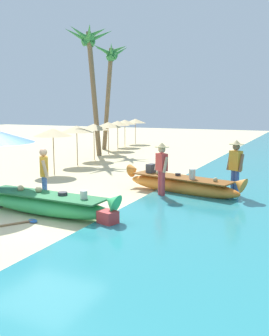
{
  "coord_description": "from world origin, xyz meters",
  "views": [
    {
      "loc": [
        6.17,
        -7.57,
        2.76
      ],
      "look_at": [
        1.21,
        2.86,
        0.9
      ],
      "focal_mm": 40.25,
      "sensor_mm": 36.0,
      "label": 1
    }
  ],
  "objects_px": {
    "person_tourist_customer": "(44,174)",
    "palm_tree_leaning_seaward": "(110,66)",
    "person_vendor_hatted": "(162,166)",
    "cooler_box": "(108,219)",
    "palm_tree_tall_inland": "(90,51)",
    "person_vendor_assistant": "(235,165)",
    "paddle": "(11,224)",
    "boat_orange_midground": "(181,185)",
    "boat_green_foreground": "(44,203)"
  },
  "relations": [
    {
      "from": "person_tourist_customer",
      "to": "palm_tree_leaning_seaward",
      "type": "xyz_separation_m",
      "value": [
        -5.3,
        13.42,
        4.46
      ]
    },
    {
      "from": "boat_orange_midground",
      "to": "person_vendor_hatted",
      "type": "distance_m",
      "value": 1.08
    },
    {
      "from": "boat_orange_midground",
      "to": "cooler_box",
      "type": "bearing_deg",
      "value": -96.58
    },
    {
      "from": "person_tourist_customer",
      "to": "person_vendor_assistant",
      "type": "distance_m",
      "value": 5.71
    },
    {
      "from": "cooler_box",
      "to": "paddle",
      "type": "distance_m",
      "value": 2.31
    },
    {
      "from": "cooler_box",
      "to": "paddle",
      "type": "xyz_separation_m",
      "value": [
        -2.14,
        -0.86,
        -0.17
      ]
    },
    {
      "from": "person_tourist_customer",
      "to": "palm_tree_leaning_seaward",
      "type": "bearing_deg",
      "value": 111.55
    },
    {
      "from": "person_vendor_assistant",
      "to": "palm_tree_tall_inland",
      "type": "height_order",
      "value": "palm_tree_tall_inland"
    },
    {
      "from": "paddle",
      "to": "palm_tree_tall_inland",
      "type": "bearing_deg",
      "value": 113.7
    },
    {
      "from": "boat_green_foreground",
      "to": "person_tourist_customer",
      "type": "distance_m",
      "value": 1.09
    },
    {
      "from": "paddle",
      "to": "boat_green_foreground",
      "type": "bearing_deg",
      "value": 83.39
    },
    {
      "from": "person_vendor_hatted",
      "to": "person_tourist_customer",
      "type": "distance_m",
      "value": 3.48
    },
    {
      "from": "cooler_box",
      "to": "boat_orange_midground",
      "type": "bearing_deg",
      "value": 100.62
    },
    {
      "from": "person_vendor_hatted",
      "to": "cooler_box",
      "type": "height_order",
      "value": "person_vendor_hatted"
    },
    {
      "from": "person_tourist_customer",
      "to": "boat_green_foreground",
      "type": "bearing_deg",
      "value": -52.79
    },
    {
      "from": "boat_green_foreground",
      "to": "person_vendor_hatted",
      "type": "bearing_deg",
      "value": 54.93
    },
    {
      "from": "boat_orange_midground",
      "to": "person_tourist_customer",
      "type": "bearing_deg",
      "value": -134.84
    },
    {
      "from": "boat_green_foreground",
      "to": "person_vendor_hatted",
      "type": "height_order",
      "value": "person_vendor_hatted"
    },
    {
      "from": "boat_orange_midground",
      "to": "person_vendor_hatted",
      "type": "xyz_separation_m",
      "value": [
        -0.37,
        -0.75,
        0.68
      ]
    },
    {
      "from": "boat_orange_midground",
      "to": "palm_tree_leaning_seaward",
      "type": "bearing_deg",
      "value": 128.62
    },
    {
      "from": "boat_green_foreground",
      "to": "paddle",
      "type": "relative_size",
      "value": 2.94
    },
    {
      "from": "person_vendor_hatted",
      "to": "palm_tree_tall_inland",
      "type": "xyz_separation_m",
      "value": [
        -7.59,
        8.17,
        4.9
      ]
    },
    {
      "from": "palm_tree_leaning_seaward",
      "to": "boat_orange_midground",
      "type": "bearing_deg",
      "value": -51.38
    },
    {
      "from": "boat_orange_midground",
      "to": "palm_tree_leaning_seaward",
      "type": "distance_m",
      "value": 14.24
    },
    {
      "from": "boat_orange_midground",
      "to": "paddle",
      "type": "bearing_deg",
      "value": -118.34
    },
    {
      "from": "paddle",
      "to": "person_vendor_hatted",
      "type": "bearing_deg",
      "value": 61.32
    },
    {
      "from": "paddle",
      "to": "boat_orange_midground",
      "type": "bearing_deg",
      "value": 61.66
    },
    {
      "from": "person_tourist_customer",
      "to": "person_vendor_assistant",
      "type": "relative_size",
      "value": 0.92
    },
    {
      "from": "person_vendor_assistant",
      "to": "paddle",
      "type": "relative_size",
      "value": 1.17
    },
    {
      "from": "person_tourist_customer",
      "to": "paddle",
      "type": "distance_m",
      "value": 2.04
    },
    {
      "from": "person_tourist_customer",
      "to": "cooler_box",
      "type": "height_order",
      "value": "person_tourist_customer"
    },
    {
      "from": "boat_green_foreground",
      "to": "palm_tree_tall_inland",
      "type": "bearing_deg",
      "value": 116.21
    },
    {
      "from": "person_vendor_assistant",
      "to": "cooler_box",
      "type": "bearing_deg",
      "value": -116.38
    },
    {
      "from": "boat_green_foreground",
      "to": "paddle",
      "type": "distance_m",
      "value": 1.11
    },
    {
      "from": "person_tourist_customer",
      "to": "palm_tree_tall_inland",
      "type": "height_order",
      "value": "palm_tree_tall_inland"
    },
    {
      "from": "palm_tree_tall_inland",
      "to": "cooler_box",
      "type": "relative_size",
      "value": 17.37
    },
    {
      "from": "cooler_box",
      "to": "person_tourist_customer",
      "type": "bearing_deg",
      "value": 177.43
    },
    {
      "from": "person_vendor_hatted",
      "to": "paddle",
      "type": "xyz_separation_m",
      "value": [
        -2.22,
        -4.05,
        -0.97
      ]
    },
    {
      "from": "palm_tree_tall_inland",
      "to": "cooler_box",
      "type": "xyz_separation_m",
      "value": [
        7.5,
        -11.36,
        -5.7
      ]
    },
    {
      "from": "person_vendor_hatted",
      "to": "person_vendor_assistant",
      "type": "bearing_deg",
      "value": 27.21
    },
    {
      "from": "boat_green_foreground",
      "to": "person_tourist_customer",
      "type": "relative_size",
      "value": 2.74
    },
    {
      "from": "paddle",
      "to": "cooler_box",
      "type": "bearing_deg",
      "value": 22.01
    },
    {
      "from": "person_tourist_customer",
      "to": "palm_tree_tall_inland",
      "type": "distance_m",
      "value": 12.58
    },
    {
      "from": "person_tourist_customer",
      "to": "paddle",
      "type": "bearing_deg",
      "value": -76.89
    },
    {
      "from": "palm_tree_leaning_seaward",
      "to": "cooler_box",
      "type": "height_order",
      "value": "palm_tree_leaning_seaward"
    },
    {
      "from": "boat_orange_midground",
      "to": "paddle",
      "type": "xyz_separation_m",
      "value": [
        -2.59,
        -4.81,
        -0.29
      ]
    },
    {
      "from": "boat_green_foreground",
      "to": "palm_tree_leaning_seaward",
      "type": "relative_size",
      "value": 0.66
    },
    {
      "from": "boat_green_foreground",
      "to": "cooler_box",
      "type": "height_order",
      "value": "boat_green_foreground"
    },
    {
      "from": "palm_tree_tall_inland",
      "to": "palm_tree_leaning_seaward",
      "type": "bearing_deg",
      "value": 96.67
    },
    {
      "from": "boat_orange_midground",
      "to": "palm_tree_tall_inland",
      "type": "xyz_separation_m",
      "value": [
        -7.96,
        7.42,
        5.57
      ]
    }
  ]
}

